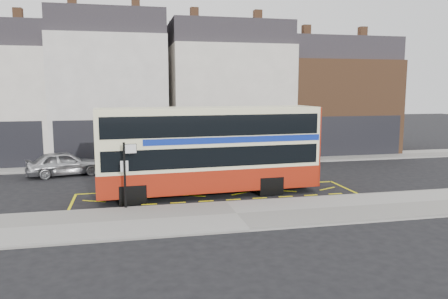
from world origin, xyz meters
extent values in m
plane|color=black|center=(0.00, 0.00, 0.00)|extent=(120.00, 120.00, 0.00)
cube|color=#9C9A94|center=(0.00, -2.30, 0.07)|extent=(40.00, 4.00, 0.15)
cube|color=gray|center=(0.00, -0.38, 0.07)|extent=(40.00, 0.15, 0.15)
cube|color=#9C9A94|center=(0.00, 11.00, 0.07)|extent=(50.00, 3.00, 0.15)
cube|color=brown|center=(-11.50, 14.00, 10.20)|extent=(0.60, 0.60, 1.20)
cube|color=white|center=(-5.50, 15.00, 4.50)|extent=(8.00, 8.00, 9.00)
cube|color=#28262B|center=(-5.50, 15.00, 9.90)|extent=(8.00, 7.20, 1.80)
cube|color=brown|center=(-7.90, 14.00, 11.20)|extent=(0.60, 0.60, 1.20)
cube|color=brown|center=(-3.50, 14.00, 11.20)|extent=(0.60, 0.60, 1.20)
cube|color=black|center=(-5.50, 11.02, 1.60)|extent=(7.36, 0.06, 3.20)
cube|color=black|center=(-5.50, 11.04, 1.40)|extent=(5.60, 0.04, 2.00)
cube|color=white|center=(3.50, 15.00, 4.25)|extent=(9.00, 8.00, 8.50)
cube|color=#28262B|center=(3.50, 15.00, 9.40)|extent=(9.00, 7.20, 1.80)
cube|color=brown|center=(0.80, 14.00, 10.70)|extent=(0.60, 0.60, 1.20)
cube|color=brown|center=(5.75, 14.00, 10.70)|extent=(0.60, 0.60, 1.20)
cube|color=#136D24|center=(3.50, 11.02, 1.60)|extent=(8.28, 0.06, 3.20)
cube|color=black|center=(3.50, 11.04, 1.40)|extent=(6.30, 0.04, 2.00)
cube|color=brown|center=(12.50, 15.00, 3.75)|extent=(9.00, 8.00, 7.50)
cube|color=#28262B|center=(12.50, 15.00, 8.40)|extent=(9.00, 7.20, 1.80)
cube|color=brown|center=(9.80, 14.00, 9.70)|extent=(0.60, 0.60, 1.20)
cube|color=brown|center=(14.75, 14.00, 9.70)|extent=(0.60, 0.60, 1.20)
cube|color=black|center=(12.50, 11.02, 1.60)|extent=(8.28, 0.06, 3.20)
cube|color=black|center=(12.50, 11.04, 1.40)|extent=(6.30, 0.04, 2.00)
cube|color=#F7F2BC|center=(-0.39, 1.78, 2.37)|extent=(11.08, 3.08, 4.04)
cube|color=maroon|center=(-0.39, 1.78, 0.90)|extent=(11.13, 3.13, 1.10)
cube|color=maroon|center=(5.07, 2.07, 2.37)|extent=(0.20, 2.53, 4.04)
cube|color=black|center=(-0.39, 1.78, 2.09)|extent=(10.65, 3.12, 0.95)
cube|color=black|center=(-0.39, 1.78, 3.59)|extent=(10.65, 3.12, 1.00)
cube|color=#0D2594|center=(0.61, 1.83, 2.89)|extent=(8.90, 3.01, 0.30)
cube|color=black|center=(-5.84, 1.48, 1.84)|extent=(0.18, 2.29, 1.60)
cube|color=black|center=(-5.84, 1.48, 3.59)|extent=(0.18, 2.29, 1.00)
cube|color=black|center=(-5.83, 1.48, 2.79)|extent=(0.14, 1.74, 0.35)
cube|color=#F7F2BC|center=(-0.39, 1.78, 4.34)|extent=(11.08, 2.98, 0.12)
cylinder|color=black|center=(-4.21, 0.44, 0.50)|extent=(1.01, 0.33, 1.00)
cylinder|color=black|center=(-4.33, 2.69, 0.50)|extent=(1.01, 0.33, 1.00)
cylinder|color=black|center=(2.56, 0.81, 0.50)|extent=(1.01, 0.33, 1.00)
cylinder|color=black|center=(2.44, 3.06, 0.50)|extent=(1.01, 0.33, 1.00)
cube|color=black|center=(-4.53, -0.40, 1.59)|extent=(0.10, 0.10, 2.88)
cube|color=white|center=(-4.24, -0.37, 2.74)|extent=(0.52, 0.08, 0.42)
cube|color=white|center=(-4.53, -0.34, 1.97)|extent=(0.34, 0.06, 0.48)
imported|color=#ABACB0|center=(-8.19, 8.38, 0.76)|extent=(4.76, 2.87, 1.52)
imported|color=#44474C|center=(1.74, 9.49, 0.62)|extent=(3.82, 1.43, 1.25)
imported|color=silver|center=(6.38, 9.74, 0.75)|extent=(5.41, 2.84, 1.50)
cylinder|color=black|center=(9.22, 11.58, 0.89)|extent=(0.24, 0.24, 1.77)
camera|label=1|loc=(-4.35, -19.46, 5.35)|focal=35.00mm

